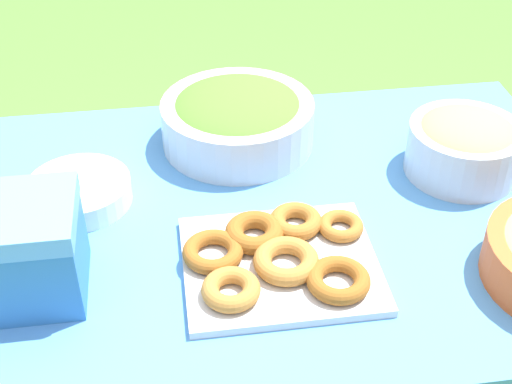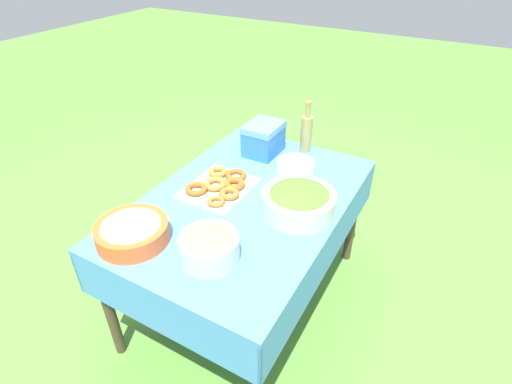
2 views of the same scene
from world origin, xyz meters
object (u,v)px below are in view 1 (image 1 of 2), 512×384
object	(u,v)px
cooler_box	(14,251)
bread_bowl	(465,144)
donut_platter	(278,257)
salad_bowl	(238,118)
plate_stack	(80,192)

from	to	relation	value
cooler_box	bread_bowl	bearing A→B (deg)	-165.04
bread_bowl	donut_platter	bearing A→B (deg)	28.81
donut_platter	salad_bowl	bearing A→B (deg)	-87.15
donut_platter	cooler_box	bearing A→B (deg)	-0.46
cooler_box	salad_bowl	bearing A→B (deg)	-135.83
donut_platter	plate_stack	distance (m)	0.44
plate_stack	salad_bowl	bearing A→B (deg)	-153.33
plate_stack	donut_platter	bearing A→B (deg)	145.78
plate_stack	cooler_box	xyz separation A→B (m)	(0.08, 0.24, 0.07)
plate_stack	cooler_box	size ratio (longest dim) A/B	0.92
donut_platter	plate_stack	xyz separation A→B (m)	(0.36, -0.24, 0.00)
salad_bowl	bread_bowl	size ratio (longest dim) A/B	1.43
donut_platter	plate_stack	size ratio (longest dim) A/B	1.77
bread_bowl	cooler_box	xyz separation A→B (m)	(0.88, 0.23, 0.02)
salad_bowl	plate_stack	xyz separation A→B (m)	(0.34, 0.17, -0.04)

